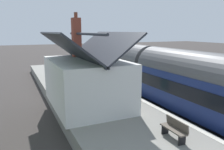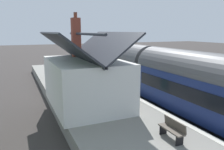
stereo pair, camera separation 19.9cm
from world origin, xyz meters
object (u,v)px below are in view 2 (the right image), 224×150
at_px(planter_edge_far, 50,73).
at_px(bench_platform_end, 70,66).
at_px(train, 145,71).
at_px(lamp_post_platform, 103,53).
at_px(station_building, 85,80).
at_px(planter_edge_near, 75,68).
at_px(bench_mid_platform, 172,129).
at_px(station_sign_board, 88,65).

bearing_deg(planter_edge_far, bench_platform_end, -44.90).
relative_size(train, lamp_post_platform, 5.33).
bearing_deg(lamp_post_platform, station_building, 147.95).
height_order(station_building, planter_edge_near, station_building).
relative_size(train, planter_edge_near, 23.66).
relative_size(train, bench_platform_end, 14.60).
distance_m(bench_platform_end, lamp_post_platform, 8.32).
xyz_separation_m(train, planter_edge_near, (9.63, 3.37, -0.95)).
distance_m(train, station_building, 6.21).
relative_size(bench_mid_platform, planter_edge_near, 1.62).
height_order(station_building, planter_edge_far, station_building).
distance_m(train, planter_edge_far, 10.52).
bearing_deg(planter_edge_near, bench_platform_end, 12.98).
height_order(bench_platform_end, planter_edge_far, bench_platform_end).
height_order(station_building, bench_platform_end, station_building).
distance_m(station_building, lamp_post_platform, 6.38).
bearing_deg(lamp_post_platform, planter_edge_near, 7.99).
distance_m(bench_platform_end, planter_edge_far, 3.93).
bearing_deg(bench_mid_platform, lamp_post_platform, -6.63).
bearing_deg(bench_mid_platform, station_building, 18.32).
relative_size(bench_platform_end, planter_edge_near, 1.62).
height_order(train, bench_mid_platform, train).
height_order(lamp_post_platform, station_sign_board, lamp_post_platform).
height_order(planter_edge_near, lamp_post_platform, lamp_post_platform).
bearing_deg(train, bench_mid_platform, 155.55).
bearing_deg(planter_edge_near, train, -160.71).
bearing_deg(station_sign_board, planter_edge_far, 59.33).
height_order(station_building, lamp_post_platform, station_building).
bearing_deg(planter_edge_near, planter_edge_far, 114.24).
xyz_separation_m(bench_mid_platform, planter_edge_far, (16.54, 2.68, -0.16)).
relative_size(train, station_building, 3.00).
bearing_deg(lamp_post_platform, bench_mid_platform, 173.37).
bearing_deg(station_building, planter_edge_near, -11.51).
height_order(bench_mid_platform, planter_edge_far, bench_mid_platform).
distance_m(planter_edge_far, station_sign_board, 4.20).
relative_size(planter_edge_near, lamp_post_platform, 0.23).
distance_m(lamp_post_platform, station_sign_board, 3.43).
bearing_deg(planter_edge_far, train, -141.88).
xyz_separation_m(planter_edge_near, station_sign_board, (-3.49, -0.44, 0.76)).
height_order(planter_edge_near, station_sign_board, station_sign_board).
xyz_separation_m(bench_platform_end, lamp_post_platform, (-7.93, -1.24, 2.20)).
relative_size(station_building, bench_mid_platform, 4.88).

